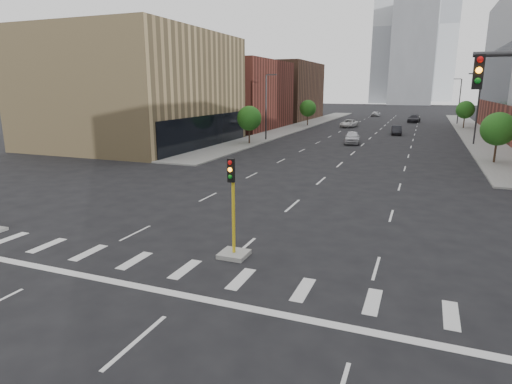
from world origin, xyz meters
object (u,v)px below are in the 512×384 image
Objects in this scene: car_far_left at (349,123)px; car_distant at (376,114)px; median_traffic_signal at (233,236)px; car_near_left at (352,137)px; car_deep_right at (414,119)px; car_mid_right at (396,130)px.

car_far_left reaches higher than car_distant.
car_far_left is (-6.01, 66.26, -0.25)m from median_traffic_signal.
car_near_left is at bearing -77.92° from car_distant.
car_deep_right is (5.13, 82.95, -0.19)m from median_traffic_signal.
median_traffic_signal is 0.81× the size of car_deep_right.
car_far_left is (-9.24, 10.44, 0.01)m from car_mid_right.
car_mid_right is at bearing 64.54° from car_near_left.
car_mid_right is at bearing -70.95° from car_distant.
car_deep_right is 1.32× the size of car_distant.
car_distant is (-9.90, 17.55, -0.08)m from car_deep_right.
car_distant is at bearing 94.35° from car_far_left.
car_mid_right reaches higher than car_distant.
median_traffic_signal is 83.11m from car_deep_right.
car_near_left is 24.89m from car_far_left.
median_traffic_signal is at bearing -78.39° from car_far_left.
car_far_left is at bearing 93.60° from car_near_left.
car_near_left is at bearing -114.88° from car_mid_right.
car_distant is at bearing 93.89° from car_mid_right.
median_traffic_signal is 100.61m from car_distant.
car_far_left is 1.26× the size of car_distant.
car_near_left is at bearing -73.13° from car_far_left.
car_near_left reaches higher than car_deep_right.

